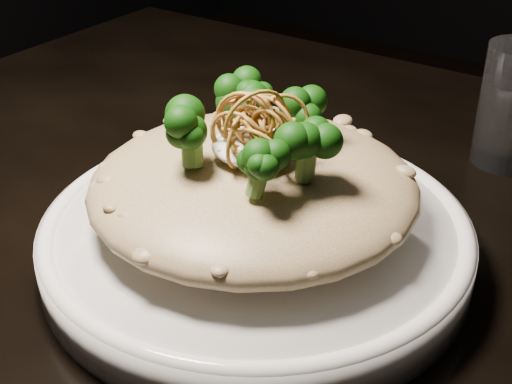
{
  "coord_description": "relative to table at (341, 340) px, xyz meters",
  "views": [
    {
      "loc": [
        0.18,
        -0.39,
        1.05
      ],
      "look_at": [
        -0.05,
        -0.04,
        0.81
      ],
      "focal_mm": 50.0,
      "sensor_mm": 36.0,
      "label": 1
    }
  ],
  "objects": [
    {
      "name": "shallots",
      "position": [
        -0.05,
        -0.04,
        0.2
      ],
      "size": [
        0.06,
        0.06,
        0.04
      ],
      "primitive_type": null,
      "color": "brown",
      "rests_on": "cheese"
    },
    {
      "name": "plate",
      "position": [
        -0.05,
        -0.04,
        0.1
      ],
      "size": [
        0.3,
        0.3,
        0.03
      ],
      "primitive_type": "cylinder",
      "color": "white",
      "rests_on": "table"
    },
    {
      "name": "broccoli",
      "position": [
        -0.05,
        -0.04,
        0.19
      ],
      "size": [
        0.12,
        0.12,
        0.04
      ],
      "primitive_type": null,
      "color": "black",
      "rests_on": "risotto"
    },
    {
      "name": "table",
      "position": [
        0.0,
        0.0,
        0.0
      ],
      "size": [
        1.1,
        0.8,
        0.75
      ],
      "color": "black",
      "rests_on": "ground"
    },
    {
      "name": "risotto",
      "position": [
        -0.06,
        -0.04,
        0.14
      ],
      "size": [
        0.23,
        0.23,
        0.05
      ],
      "primitive_type": "ellipsoid",
      "color": "brown",
      "rests_on": "plate"
    },
    {
      "name": "cheese",
      "position": [
        -0.05,
        -0.04,
        0.17
      ],
      "size": [
        0.06,
        0.06,
        0.02
      ],
      "primitive_type": "ellipsoid",
      "color": "white",
      "rests_on": "risotto"
    }
  ]
}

